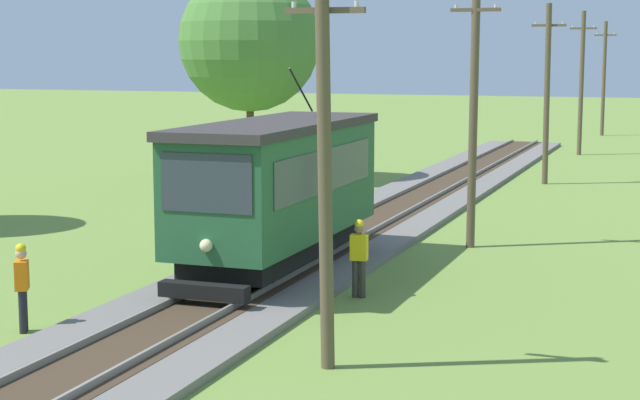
# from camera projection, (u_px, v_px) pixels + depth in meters

# --- Properties ---
(red_tram) EXTENTS (2.60, 8.54, 4.79)m
(red_tram) POSITION_uv_depth(u_px,v_px,m) (278.00, 188.00, 25.71)
(red_tram) COLOR #235633
(red_tram) RESTS_ON rail_right
(utility_pole_near_tram) EXTENTS (1.40, 0.59, 7.01)m
(utility_pole_near_tram) POSITION_uv_depth(u_px,v_px,m) (325.00, 164.00, 17.71)
(utility_pole_near_tram) COLOR brown
(utility_pole_near_tram) RESTS_ON ground
(utility_pole_mid) EXTENTS (1.40, 0.40, 7.55)m
(utility_pole_mid) POSITION_uv_depth(u_px,v_px,m) (473.00, 110.00, 29.29)
(utility_pole_mid) COLOR brown
(utility_pole_mid) RESTS_ON ground
(utility_pole_far) EXTENTS (1.40, 0.49, 7.48)m
(utility_pole_far) POSITION_uv_depth(u_px,v_px,m) (547.00, 92.00, 43.37)
(utility_pole_far) COLOR brown
(utility_pole_far) RESTS_ON ground
(utility_pole_distant) EXTENTS (1.40, 0.33, 7.66)m
(utility_pole_distant) POSITION_uv_depth(u_px,v_px,m) (581.00, 82.00, 55.97)
(utility_pole_distant) COLOR brown
(utility_pole_distant) RESTS_ON ground
(utility_pole_horizon) EXTENTS (1.40, 0.28, 7.50)m
(utility_pole_horizon) POSITION_uv_depth(u_px,v_px,m) (604.00, 77.00, 69.11)
(utility_pole_horizon) COLOR brown
(utility_pole_horizon) RESTS_ON ground
(track_worker) EXTENTS (0.39, 0.45, 1.78)m
(track_worker) POSITION_uv_depth(u_px,v_px,m) (22.00, 283.00, 20.57)
(track_worker) COLOR black
(track_worker) RESTS_ON ground
(second_worker) EXTENTS (0.40, 0.27, 1.78)m
(second_worker) POSITION_uv_depth(u_px,v_px,m) (359.00, 255.00, 23.50)
(second_worker) COLOR #38332D
(second_worker) RESTS_ON ground
(tree_left_far) EXTENTS (5.96, 5.96, 8.94)m
(tree_left_far) POSITION_uv_depth(u_px,v_px,m) (250.00, 41.00, 44.06)
(tree_left_far) COLOR #4C3823
(tree_left_far) RESTS_ON ground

